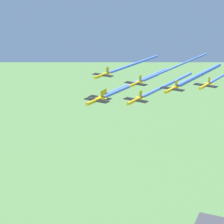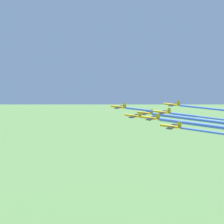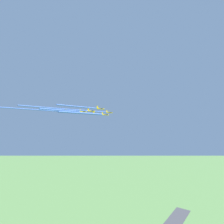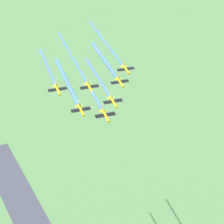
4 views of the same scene
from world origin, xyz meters
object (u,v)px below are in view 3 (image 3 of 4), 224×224
Objects in this scene: jet_4 at (91,111)px; jet_5 at (100,109)px; jet_1 at (96,114)px; jet_2 at (105,115)px; jet_6 at (69,112)px; jet_3 at (83,112)px; jet_0 at (109,113)px.

jet_4 is 1.00× the size of jet_5.
jet_5 reaches higher than jet_1.
jet_1 is 1.00× the size of jet_2.
jet_6 is (-32.73, -5.12, -1.27)m from jet_5.
jet_6 is (-8.01, -9.43, -0.40)m from jet_3.
jet_1 is 21.80m from jet_5.
jet_2 is 33.05m from jet_6.
jet_3 reaches higher than jet_1.
jet_5 reaches higher than jet_0.
jet_0 is 24.77m from jet_5.
jet_2 is at bearing -0.00° from jet_1.
jet_4 is at bearing -59.53° from jet_1.
jet_5 reaches higher than jet_6.
jet_3 is at bearing -150.46° from jet_2.
jet_4 is at bearing 29.54° from jet_6.
jet_0 is at bearing 59.53° from jet_1.
jet_5 is at bearing 0.00° from jet_4.
jet_1 is 1.00× the size of jet_4.
jet_6 is at bearing -150.46° from jet_4.
jet_0 is 1.00× the size of jet_2.
jet_4 is 12.59m from jet_5.
jet_3 is (-8.01, -9.43, 1.80)m from jet_1.
jet_0 reaches higher than jet_6.
jet_4 is (12.36, -2.15, -0.19)m from jet_3.
jet_3 is (-16.02, -18.86, 0.19)m from jet_0.
jet_5 is (8.70, -23.17, 1.06)m from jet_0.
jet_3 is 12.55m from jet_4.
jet_6 is (-24.03, -28.29, -0.21)m from jet_0.
jet_1 is 1.00× the size of jet_3.
jet_2 is at bearing -59.53° from jet_0.
jet_6 is at bearing -120.47° from jet_1.
jet_0 is 24.75m from jet_3.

